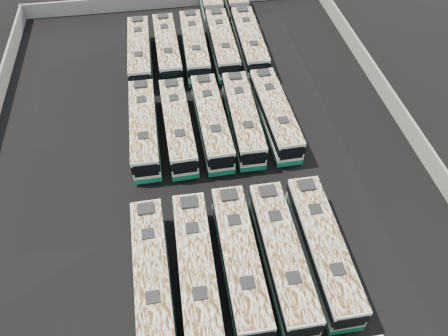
{
  "coord_description": "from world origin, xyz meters",
  "views": [
    {
      "loc": [
        -2.84,
        -26.99,
        32.94
      ],
      "look_at": [
        1.65,
        0.95,
        1.6
      ],
      "focal_mm": 35.0,
      "sensor_mm": 36.0,
      "label": 1
    }
  ],
  "objects_px": {
    "bus_midback_far_left": "(144,128)",
    "bus_midback_left": "(178,126)",
    "bus_midfront_right": "(282,256)",
    "bus_back_left": "(167,49)",
    "bus_back_far_left": "(140,52)",
    "bus_back_center": "(195,46)",
    "bus_midfront_far_right": "(323,248)",
    "bus_midfront_left": "(197,269)",
    "bus_midback_far_right": "(275,114)",
    "bus_back_right": "(218,30)",
    "bus_midfront_far_left": "(152,274)",
    "bus_back_far_right": "(245,28)",
    "bus_midback_center": "(212,122)",
    "bus_midfront_center": "(240,260)",
    "bus_midback_right": "(243,118)"
  },
  "relations": [
    {
      "from": "bus_midfront_right",
      "to": "bus_back_far_left",
      "type": "relative_size",
      "value": 1.02
    },
    {
      "from": "bus_midback_far_right",
      "to": "bus_back_far_left",
      "type": "bearing_deg",
      "value": 133.17
    },
    {
      "from": "bus_midfront_far_left",
      "to": "bus_midback_far_left",
      "type": "relative_size",
      "value": 0.99
    },
    {
      "from": "bus_midfront_far_right",
      "to": "bus_midfront_left",
      "type": "bearing_deg",
      "value": -178.43
    },
    {
      "from": "bus_midback_far_left",
      "to": "bus_midback_left",
      "type": "bearing_deg",
      "value": -3.39
    },
    {
      "from": "bus_midback_left",
      "to": "bus_back_right",
      "type": "distance_m",
      "value": 19.45
    },
    {
      "from": "bus_midfront_far_left",
      "to": "bus_midfront_right",
      "type": "xyz_separation_m",
      "value": [
        10.46,
        -0.07,
        0.07
      ]
    },
    {
      "from": "bus_back_far_left",
      "to": "bus_midback_far_left",
      "type": "bearing_deg",
      "value": -89.15
    },
    {
      "from": "bus_back_center",
      "to": "bus_back_far_right",
      "type": "xyz_separation_m",
      "value": [
        7.22,
        3.4,
        -0.02
      ]
    },
    {
      "from": "bus_midback_center",
      "to": "bus_back_far_right",
      "type": "height_order",
      "value": "bus_back_far_right"
    },
    {
      "from": "bus_midback_far_right",
      "to": "bus_midback_far_left",
      "type": "bearing_deg",
      "value": 178.53
    },
    {
      "from": "bus_midfront_far_left",
      "to": "bus_back_far_right",
      "type": "height_order",
      "value": "bus_back_far_right"
    },
    {
      "from": "bus_midback_far_left",
      "to": "bus_back_far_left",
      "type": "bearing_deg",
      "value": 90.24
    },
    {
      "from": "bus_midfront_left",
      "to": "bus_midfront_far_right",
      "type": "xyz_separation_m",
      "value": [
        10.47,
        0.27,
        -0.01
      ]
    },
    {
      "from": "bus_midfront_right",
      "to": "bus_midfront_center",
      "type": "bearing_deg",
      "value": 177.34
    },
    {
      "from": "bus_midfront_left",
      "to": "bus_midback_far_left",
      "type": "relative_size",
      "value": 1.02
    },
    {
      "from": "bus_midfront_far_right",
      "to": "bus_midback_right",
      "type": "bearing_deg",
      "value": 101.64
    },
    {
      "from": "bus_midback_far_left",
      "to": "bus_midback_center",
      "type": "distance_m",
      "value": 7.11
    },
    {
      "from": "bus_midfront_left",
      "to": "bus_midback_far_left",
      "type": "height_order",
      "value": "bus_midfront_left"
    },
    {
      "from": "bus_midfront_far_left",
      "to": "bus_midback_right",
      "type": "distance_m",
      "value": 19.96
    },
    {
      "from": "bus_midfront_far_right",
      "to": "bus_back_left",
      "type": "bearing_deg",
      "value": 108.51
    },
    {
      "from": "bus_back_far_left",
      "to": "bus_midback_far_right",
      "type": "bearing_deg",
      "value": -44.58
    },
    {
      "from": "bus_back_right",
      "to": "bus_midback_left",
      "type": "bearing_deg",
      "value": -110.79
    },
    {
      "from": "bus_midfront_center",
      "to": "bus_midback_left",
      "type": "height_order",
      "value": "bus_midfront_center"
    },
    {
      "from": "bus_midfront_right",
      "to": "bus_back_left",
      "type": "distance_m",
      "value": 32.39
    },
    {
      "from": "bus_back_far_left",
      "to": "bus_back_right",
      "type": "distance_m",
      "value": 11.23
    },
    {
      "from": "bus_midfront_center",
      "to": "bus_midback_far_right",
      "type": "xyz_separation_m",
      "value": [
        7.02,
        17.02,
        -0.04
      ]
    },
    {
      "from": "bus_midback_far_right",
      "to": "bus_back_left",
      "type": "bearing_deg",
      "value": 124.73
    },
    {
      "from": "bus_back_center",
      "to": "bus_back_far_right",
      "type": "height_order",
      "value": "bus_back_center"
    },
    {
      "from": "bus_midback_right",
      "to": "bus_midback_far_right",
      "type": "bearing_deg",
      "value": 2.78
    },
    {
      "from": "bus_back_left",
      "to": "bus_back_center",
      "type": "xyz_separation_m",
      "value": [
        3.49,
        -0.04,
        0.05
      ]
    },
    {
      "from": "bus_midback_center",
      "to": "bus_midfront_right",
      "type": "bearing_deg",
      "value": -79.89
    },
    {
      "from": "bus_midfront_far_right",
      "to": "bus_back_far_left",
      "type": "bearing_deg",
      "value": 114.17
    },
    {
      "from": "bus_back_right",
      "to": "bus_midback_center",
      "type": "bearing_deg",
      "value": -100.37
    },
    {
      "from": "bus_midfront_center",
      "to": "bus_midfront_right",
      "type": "relative_size",
      "value": 1.0
    },
    {
      "from": "bus_midfront_far_left",
      "to": "bus_midback_center",
      "type": "height_order",
      "value": "bus_midback_center"
    },
    {
      "from": "bus_midback_right",
      "to": "bus_back_far_left",
      "type": "distance_m",
      "value": 17.81
    },
    {
      "from": "bus_midback_center",
      "to": "bus_midback_far_right",
      "type": "height_order",
      "value": "bus_midback_center"
    },
    {
      "from": "bus_midback_far_right",
      "to": "bus_midback_left",
      "type": "bearing_deg",
      "value": 179.72
    },
    {
      "from": "bus_midback_left",
      "to": "bus_back_far_right",
      "type": "bearing_deg",
      "value": 58.05
    },
    {
      "from": "bus_back_far_left",
      "to": "bus_back_center",
      "type": "xyz_separation_m",
      "value": [
        6.98,
        0.17,
        0.05
      ]
    },
    {
      "from": "bus_midfront_left",
      "to": "bus_back_far_left",
      "type": "xyz_separation_m",
      "value": [
        -3.52,
        31.54,
        -0.05
      ]
    },
    {
      "from": "bus_midfront_far_left",
      "to": "bus_back_far_left",
      "type": "bearing_deg",
      "value": 88.84
    },
    {
      "from": "bus_midback_left",
      "to": "bus_midback_right",
      "type": "bearing_deg",
      "value": -0.49
    },
    {
      "from": "bus_back_far_right",
      "to": "bus_back_left",
      "type": "bearing_deg",
      "value": -161.5
    },
    {
      "from": "bus_midback_far_right",
      "to": "bus_back_left",
      "type": "distance_m",
      "value": 17.92
    },
    {
      "from": "bus_midback_center",
      "to": "bus_midback_right",
      "type": "relative_size",
      "value": 1.01
    },
    {
      "from": "bus_midfront_far_left",
      "to": "bus_back_left",
      "type": "xyz_separation_m",
      "value": [
        3.46,
        31.55,
        0.03
      ]
    },
    {
      "from": "bus_back_far_left",
      "to": "bus_back_left",
      "type": "distance_m",
      "value": 3.49
    },
    {
      "from": "bus_back_far_left",
      "to": "bus_back_right",
      "type": "bearing_deg",
      "value": 19.75
    }
  ]
}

